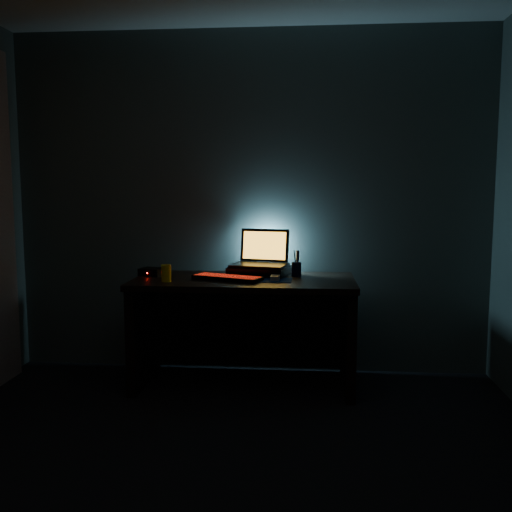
{
  "coord_description": "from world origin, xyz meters",
  "views": [
    {
      "loc": [
        0.41,
        -2.19,
        1.37
      ],
      "look_at": [
        0.09,
        1.57,
        0.91
      ],
      "focal_mm": 40.0,
      "sensor_mm": 36.0,
      "label": 1
    }
  ],
  "objects_px": {
    "mouse": "(275,278)",
    "router": "(152,272)",
    "laptop": "(261,257)",
    "juice_glass": "(166,273)",
    "pen_cup": "(296,269)",
    "keyboard": "(227,278)"
  },
  "relations": [
    {
      "from": "mouse",
      "to": "router",
      "type": "bearing_deg",
      "value": 172.69
    },
    {
      "from": "router",
      "to": "laptop",
      "type": "bearing_deg",
      "value": 26.95
    },
    {
      "from": "juice_glass",
      "to": "laptop",
      "type": "bearing_deg",
      "value": 33.37
    },
    {
      "from": "laptop",
      "to": "router",
      "type": "bearing_deg",
      "value": -156.36
    },
    {
      "from": "pen_cup",
      "to": "router",
      "type": "distance_m",
      "value": 1.02
    },
    {
      "from": "mouse",
      "to": "juice_glass",
      "type": "height_order",
      "value": "juice_glass"
    },
    {
      "from": "laptop",
      "to": "juice_glass",
      "type": "xyz_separation_m",
      "value": [
        -0.6,
        -0.39,
        -0.06
      ]
    },
    {
      "from": "keyboard",
      "to": "juice_glass",
      "type": "distance_m",
      "value": 0.41
    },
    {
      "from": "laptop",
      "to": "mouse",
      "type": "bearing_deg",
      "value": -55.73
    },
    {
      "from": "mouse",
      "to": "router",
      "type": "height_order",
      "value": "router"
    },
    {
      "from": "mouse",
      "to": "juice_glass",
      "type": "relative_size",
      "value": 0.87
    },
    {
      "from": "laptop",
      "to": "juice_glass",
      "type": "bearing_deg",
      "value": -133.99
    },
    {
      "from": "juice_glass",
      "to": "router",
      "type": "xyz_separation_m",
      "value": [
        -0.16,
        0.25,
        -0.03
      ]
    },
    {
      "from": "keyboard",
      "to": "router",
      "type": "distance_m",
      "value": 0.57
    },
    {
      "from": "keyboard",
      "to": "mouse",
      "type": "bearing_deg",
      "value": 21.8
    },
    {
      "from": "keyboard",
      "to": "router",
      "type": "relative_size",
      "value": 2.68
    },
    {
      "from": "pen_cup",
      "to": "juice_glass",
      "type": "height_order",
      "value": "juice_glass"
    },
    {
      "from": "keyboard",
      "to": "juice_glass",
      "type": "xyz_separation_m",
      "value": [
        -0.39,
        -0.1,
        0.04
      ]
    },
    {
      "from": "laptop",
      "to": "keyboard",
      "type": "distance_m",
      "value": 0.37
    },
    {
      "from": "router",
      "to": "keyboard",
      "type": "bearing_deg",
      "value": 1.53
    },
    {
      "from": "keyboard",
      "to": "mouse",
      "type": "relative_size",
      "value": 5.04
    },
    {
      "from": "keyboard",
      "to": "pen_cup",
      "type": "xyz_separation_m",
      "value": [
        0.46,
        0.2,
        0.03
      ]
    }
  ]
}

